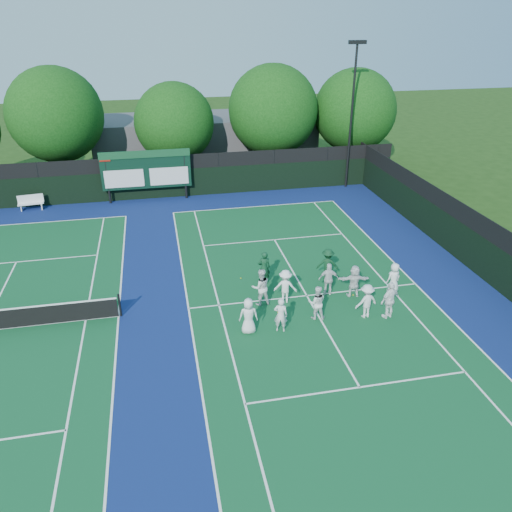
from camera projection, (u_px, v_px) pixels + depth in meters
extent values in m
plane|color=#1D3B10|center=(313.00, 307.00, 22.31)|extent=(120.00, 120.00, 0.00)
cube|color=navy|center=(177.00, 310.00, 22.10)|extent=(34.00, 32.00, 0.01)
cube|color=#104E27|center=(307.00, 296.00, 23.19)|extent=(10.97, 23.77, 0.00)
cube|color=white|center=(255.00, 207.00, 33.61)|extent=(10.97, 0.08, 0.00)
cube|color=white|center=(189.00, 308.00, 22.19)|extent=(0.08, 23.77, 0.00)
cube|color=white|center=(415.00, 284.00, 24.18)|extent=(0.08, 23.77, 0.00)
cube|color=white|center=(219.00, 305.00, 22.44)|extent=(0.08, 23.77, 0.00)
cube|color=white|center=(389.00, 287.00, 23.93)|extent=(0.08, 23.77, 0.00)
cube|color=white|center=(360.00, 387.00, 17.57)|extent=(8.23, 0.08, 0.00)
cube|color=white|center=(274.00, 240.00, 28.80)|extent=(8.23, 0.08, 0.00)
cube|color=white|center=(307.00, 296.00, 23.19)|extent=(0.08, 12.80, 0.00)
cube|color=white|center=(36.00, 223.00, 31.07)|extent=(10.97, 0.08, 0.00)
cube|color=white|center=(119.00, 316.00, 21.64)|extent=(0.08, 23.77, 0.00)
cube|color=white|center=(86.00, 320.00, 21.39)|extent=(0.08, 23.77, 0.00)
cube|color=white|center=(16.00, 262.00, 26.26)|extent=(8.23, 0.08, 0.00)
cube|color=black|center=(162.00, 184.00, 34.81)|extent=(34.00, 0.08, 2.00)
cube|color=black|center=(161.00, 163.00, 34.15)|extent=(34.00, 0.05, 1.00)
cube|color=black|center=(484.00, 259.00, 24.38)|extent=(0.08, 32.00, 2.00)
cube|color=black|center=(491.00, 231.00, 23.71)|extent=(0.05, 32.00, 1.00)
cylinder|color=black|center=(107.00, 179.00, 33.48)|extent=(0.16, 0.16, 3.50)
cylinder|color=black|center=(185.00, 174.00, 34.42)|extent=(0.16, 0.16, 3.50)
cube|color=black|center=(146.00, 170.00, 33.75)|extent=(6.00, 0.15, 2.60)
cube|color=#144826|center=(145.00, 154.00, 33.17)|extent=(6.00, 0.05, 0.50)
cube|color=silver|center=(124.00, 179.00, 33.61)|extent=(2.60, 0.04, 1.20)
cube|color=silver|center=(169.00, 176.00, 34.15)|extent=(2.60, 0.04, 1.20)
cube|color=#A6190D|center=(104.00, 158.00, 32.74)|extent=(0.70, 0.04, 0.50)
cube|color=#515055|center=(206.00, 140.00, 42.11)|extent=(18.00, 6.00, 4.00)
cylinder|color=black|center=(351.00, 119.00, 35.22)|extent=(0.16, 0.16, 10.00)
cube|color=black|center=(358.00, 42.00, 32.99)|extent=(1.20, 0.30, 0.25)
cylinder|color=black|center=(120.00, 305.00, 21.42)|extent=(0.10, 0.10, 1.10)
cube|color=white|center=(31.00, 204.00, 32.88)|extent=(1.65, 0.65, 0.06)
cube|color=white|center=(30.00, 199.00, 32.89)|extent=(1.60, 0.29, 0.53)
cube|color=white|center=(21.00, 208.00, 32.87)|extent=(0.12, 0.38, 0.43)
cube|color=white|center=(42.00, 206.00, 33.10)|extent=(0.12, 0.38, 0.43)
cylinder|color=black|center=(65.00, 169.00, 36.44)|extent=(0.44, 0.44, 2.89)
sphere|color=#0E3C0D|center=(55.00, 115.00, 34.70)|extent=(6.56, 6.56, 6.56)
sphere|color=#0E3C0D|center=(67.00, 123.00, 35.36)|extent=(4.59, 4.59, 4.59)
cylinder|color=black|center=(177.00, 167.00, 38.05)|extent=(0.44, 0.44, 2.29)
sphere|color=#0E3C0D|center=(174.00, 123.00, 36.57)|extent=(5.82, 5.82, 5.82)
sphere|color=#0E3C0D|center=(183.00, 130.00, 37.20)|extent=(4.08, 4.08, 4.08)
cylinder|color=black|center=(272.00, 160.00, 39.34)|extent=(0.44, 0.44, 2.57)
sphere|color=#0E3C0D|center=(273.00, 110.00, 37.64)|extent=(6.75, 6.75, 6.75)
sphere|color=#0E3C0D|center=(279.00, 118.00, 38.31)|extent=(4.73, 4.73, 4.73)
cylinder|color=black|center=(351.00, 156.00, 40.56)|extent=(0.44, 0.44, 2.44)
sphere|color=#0E3C0D|center=(355.00, 111.00, 38.95)|extent=(6.40, 6.40, 6.40)
sphere|color=#0E3C0D|center=(360.00, 118.00, 39.60)|extent=(4.48, 4.48, 4.48)
sphere|color=#AFC617|center=(278.00, 312.00, 21.88)|extent=(0.07, 0.07, 0.07)
sphere|color=#AFC617|center=(331.00, 268.00, 25.58)|extent=(0.07, 0.07, 0.07)
sphere|color=#AFC617|center=(353.00, 295.00, 23.19)|extent=(0.07, 0.07, 0.07)
sphere|color=#AFC617|center=(241.00, 278.00, 24.63)|extent=(0.07, 0.07, 0.07)
imported|color=white|center=(249.00, 316.00, 20.24)|extent=(0.83, 0.60, 1.59)
imported|color=silver|center=(281.00, 315.00, 20.33)|extent=(0.65, 0.53, 1.55)
imported|color=white|center=(317.00, 303.00, 21.19)|extent=(0.86, 0.73, 1.55)
imported|color=white|center=(366.00, 301.00, 21.28)|extent=(1.11, 0.77, 1.57)
imported|color=white|center=(390.00, 300.00, 21.21)|extent=(1.09, 0.74, 1.73)
imported|color=silver|center=(261.00, 287.00, 22.18)|extent=(0.89, 0.71, 1.75)
imported|color=white|center=(285.00, 286.00, 22.39)|extent=(1.16, 0.87, 1.60)
imported|color=silver|center=(329.00, 279.00, 22.97)|extent=(1.00, 0.57, 1.61)
imported|color=white|center=(354.00, 281.00, 22.85)|extent=(1.50, 0.69, 1.56)
imported|color=white|center=(394.00, 278.00, 23.20)|extent=(0.82, 0.63, 1.48)
imported|color=#103C21|center=(264.00, 268.00, 23.89)|extent=(0.64, 0.44, 1.69)
imported|color=#0F391E|center=(327.00, 264.00, 24.30)|extent=(1.18, 0.89, 1.62)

